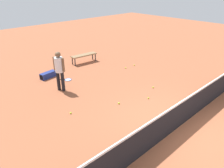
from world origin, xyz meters
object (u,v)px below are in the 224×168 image
object	(u,v)px
tennis_ball_midcourt	(119,103)
equipment_bag	(48,75)
tennis_ball_stray_left	(126,68)
tennis_ball_near_player	(148,98)
tennis_ball_by_net	(153,87)
tennis_ball_baseline	(134,65)
player_near_side	(59,68)
courtside_bench	(84,56)
tennis_ball_stray_right	(71,113)
tennis_racket_near_player	(68,80)

from	to	relation	value
tennis_ball_midcourt	equipment_bag	bearing A→B (deg)	-79.90
tennis_ball_stray_left	tennis_ball_near_player	bearing A→B (deg)	58.74
tennis_ball_near_player	tennis_ball_by_net	world-z (taller)	same
tennis_ball_midcourt	tennis_ball_baseline	size ratio (longest dim) A/B	1.00
tennis_ball_baseline	player_near_side	bearing A→B (deg)	-1.84
tennis_ball_stray_left	courtside_bench	world-z (taller)	courtside_bench
tennis_ball_midcourt	tennis_ball_stray_left	xyz separation A→B (m)	(-2.91, -2.40, 0.00)
tennis_ball_stray_right	player_near_side	bearing A→B (deg)	-112.35
equipment_bag	tennis_ball_stray_left	bearing A→B (deg)	154.79
player_near_side	tennis_racket_near_player	xyz separation A→B (m)	(-0.78, -0.74, -1.00)
tennis_racket_near_player	tennis_ball_midcourt	distance (m)	3.26
tennis_ball_stray_left	tennis_ball_baseline	bearing A→B (deg)	177.00
player_near_side	tennis_racket_near_player	size ratio (longest dim) A/B	3.15
player_near_side	tennis_ball_stray_left	world-z (taller)	player_near_side
tennis_racket_near_player	tennis_ball_midcourt	xyz separation A→B (m)	(-0.18, 3.25, 0.02)
player_near_side	tennis_ball_near_player	size ratio (longest dim) A/B	25.76
tennis_ball_midcourt	tennis_racket_near_player	bearing A→B (deg)	-86.86
player_near_side	tennis_ball_stray_left	xyz separation A→B (m)	(-3.87, 0.11, -0.98)
tennis_ball_midcourt	tennis_ball_stray_right	xyz separation A→B (m)	(1.71, -0.69, 0.00)
tennis_racket_near_player	tennis_ball_baseline	world-z (taller)	tennis_ball_baseline
tennis_ball_baseline	tennis_ball_stray_left	bearing A→B (deg)	-3.00
tennis_ball_midcourt	courtside_bench	distance (m)	5.04
tennis_ball_stray_right	courtside_bench	xyz separation A→B (m)	(-3.57, -3.98, 0.38)
tennis_ball_near_player	tennis_ball_baseline	size ratio (longest dim) A/B	1.00
tennis_racket_near_player	courtside_bench	bearing A→B (deg)	-145.31
tennis_ball_baseline	courtside_bench	xyz separation A→B (m)	(1.69, -2.30, 0.38)
tennis_ball_near_player	tennis_ball_baseline	bearing A→B (deg)	-129.98
tennis_ball_by_net	tennis_racket_near_player	bearing A→B (deg)	-55.92
player_near_side	tennis_ball_midcourt	world-z (taller)	player_near_side
tennis_ball_baseline	tennis_ball_stray_left	size ratio (longest dim) A/B	1.00
tennis_ball_stray_left	tennis_ball_stray_right	size ratio (longest dim) A/B	1.00
tennis_ball_by_net	equipment_bag	size ratio (longest dim) A/B	0.08
tennis_ball_by_net	tennis_ball_midcourt	world-z (taller)	same
tennis_ball_midcourt	player_near_side	bearing A→B (deg)	-69.05
tennis_racket_near_player	equipment_bag	size ratio (longest dim) A/B	0.65
tennis_ball_near_player	courtside_bench	xyz separation A→B (m)	(-0.72, -5.18, 0.38)
tennis_ball_baseline	tennis_ball_stray_left	distance (m)	0.65
tennis_ball_baseline	courtside_bench	distance (m)	2.88
tennis_ball_baseline	tennis_ball_stray_left	xyz separation A→B (m)	(0.64, -0.03, 0.00)
tennis_racket_near_player	tennis_ball_midcourt	bearing A→B (deg)	93.14
tennis_ball_baseline	tennis_ball_stray_left	world-z (taller)	same
tennis_ball_by_net	tennis_ball_stray_right	world-z (taller)	same
tennis_racket_near_player	tennis_ball_by_net	world-z (taller)	tennis_ball_by_net
tennis_ball_by_net	courtside_bench	size ratio (longest dim) A/B	0.04
player_near_side	tennis_racket_near_player	world-z (taller)	player_near_side
tennis_ball_by_net	tennis_ball_stray_left	bearing A→B (deg)	-109.15
tennis_ball_stray_left	courtside_bench	size ratio (longest dim) A/B	0.04
tennis_racket_near_player	tennis_ball_near_player	distance (m)	3.99
tennis_racket_near_player	tennis_ball_baseline	xyz separation A→B (m)	(-3.73, 0.89, 0.02)
tennis_ball_baseline	courtside_bench	bearing A→B (deg)	-53.69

